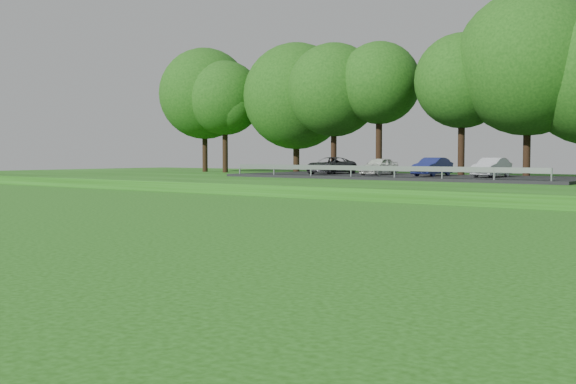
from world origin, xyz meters
The scene contains 1 object.
parking_lot centered at (-24.42, 32.79, 0.99)m, with size 24.00×9.00×1.38m.
Camera 1 is at (-0.69, -9.83, 2.23)m, focal length 45.00 mm.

